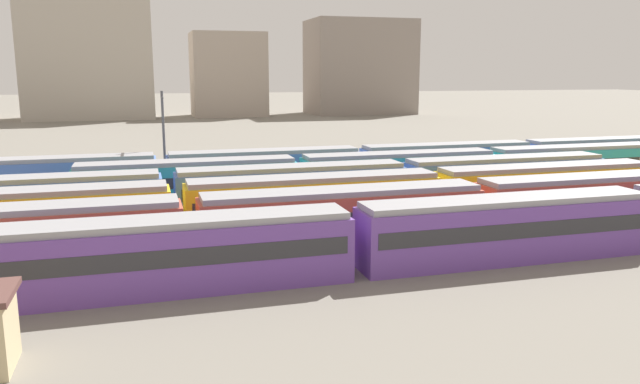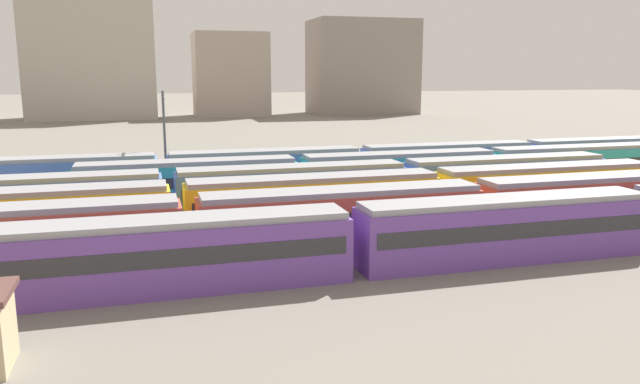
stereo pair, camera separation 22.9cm
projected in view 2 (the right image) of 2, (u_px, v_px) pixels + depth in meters
ground_plane at (181, 228)px, 43.88m from camera, size 600.00×600.00×0.00m
train_track_1 at (343, 217)px, 38.72m from camera, size 55.80×3.06×3.75m
train_track_2 at (437, 194)px, 46.04m from camera, size 74.70×3.06×3.75m
train_track_3 at (293, 189)px, 48.33m from camera, size 55.80×3.06×3.75m
train_track_5 at (448, 161)px, 63.18m from camera, size 93.60×3.06×3.75m
catenary_pole_1 at (165, 134)px, 58.06m from camera, size 0.24×3.20×9.18m
distant_building_1 at (91, 58)px, 146.33m from camera, size 28.94×17.49×28.67m
distant_building_2 at (230, 75)px, 155.87m from camera, size 18.04×14.30×20.67m
distant_building_3 at (362, 67)px, 164.92m from camera, size 26.81×17.73×24.52m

